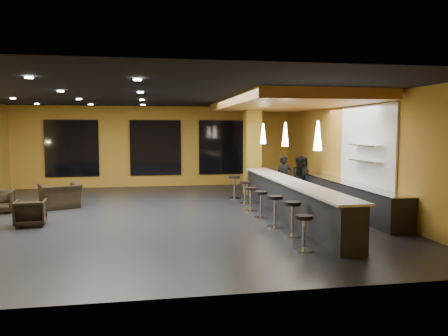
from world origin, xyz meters
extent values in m
cube|color=black|center=(0.00, 0.00, -0.05)|extent=(12.00, 13.00, 0.10)
cube|color=black|center=(0.00, 0.00, 3.55)|extent=(12.00, 13.00, 0.10)
cube|color=#A67825|center=(0.00, 6.55, 1.75)|extent=(12.00, 0.10, 3.50)
cube|color=#A67825|center=(0.00, -6.55, 1.75)|extent=(12.00, 0.10, 3.50)
cube|color=#A67825|center=(6.05, 0.00, 1.75)|extent=(0.10, 13.00, 3.50)
cube|color=#BA7C36|center=(4.00, 1.00, 3.36)|extent=(3.60, 8.00, 0.28)
cube|color=black|center=(-3.50, 6.44, 1.70)|extent=(2.20, 0.06, 2.40)
cube|color=black|center=(0.00, 6.44, 1.70)|extent=(2.20, 0.06, 2.40)
cube|color=black|center=(3.00, 6.44, 1.70)|extent=(2.20, 0.06, 2.40)
cube|color=white|center=(5.96, -1.00, 2.00)|extent=(0.06, 3.20, 2.40)
cube|color=black|center=(3.65, -1.00, 0.50)|extent=(0.60, 8.00, 1.00)
cube|color=silver|center=(3.65, -1.00, 1.02)|extent=(0.78, 8.10, 0.05)
cube|color=black|center=(5.65, -0.50, 0.43)|extent=(0.70, 6.00, 0.86)
cube|color=silver|center=(5.65, -0.50, 0.89)|extent=(0.72, 6.00, 0.03)
cube|color=silver|center=(5.82, -1.20, 1.60)|extent=(0.30, 1.50, 0.03)
cube|color=silver|center=(5.82, -1.20, 2.05)|extent=(0.30, 1.50, 0.03)
cube|color=olive|center=(3.65, 3.60, 1.75)|extent=(0.60, 0.60, 3.50)
cone|color=white|center=(3.65, -3.00, 2.35)|extent=(0.20, 0.20, 0.70)
cone|color=white|center=(3.65, -0.50, 2.35)|extent=(0.20, 0.20, 0.70)
cone|color=white|center=(3.65, 2.00, 2.35)|extent=(0.20, 0.20, 0.70)
imported|color=black|center=(4.39, 1.90, 0.79)|extent=(0.66, 0.52, 1.58)
imported|color=black|center=(5.08, 2.15, 0.76)|extent=(0.80, 0.66, 1.51)
imported|color=black|center=(5.25, 2.45, 0.77)|extent=(0.87, 0.71, 1.53)
imported|color=black|center=(-3.35, -0.97, 0.34)|extent=(0.81, 0.83, 0.69)
imported|color=black|center=(-4.72, 1.07, 0.34)|extent=(0.83, 0.85, 0.69)
imported|color=black|center=(-3.11, 1.62, 0.38)|extent=(1.48, 1.40, 0.77)
cylinder|color=silver|center=(2.82, -4.41, 0.01)|extent=(0.38, 0.38, 0.03)
cylinder|color=silver|center=(2.82, -4.41, 0.35)|extent=(0.07, 0.07, 0.66)
cylinder|color=black|center=(2.82, -4.41, 0.71)|extent=(0.36, 0.36, 0.08)
cylinder|color=silver|center=(2.99, -3.19, 0.02)|extent=(0.42, 0.42, 0.03)
cylinder|color=silver|center=(2.99, -3.19, 0.39)|extent=(0.07, 0.07, 0.73)
cylinder|color=black|center=(2.99, -3.19, 0.78)|extent=(0.40, 0.40, 0.08)
cylinder|color=silver|center=(2.85, -2.24, 0.02)|extent=(0.41, 0.41, 0.03)
cylinder|color=silver|center=(2.85, -2.24, 0.38)|extent=(0.07, 0.07, 0.73)
cylinder|color=black|center=(2.85, -2.24, 0.78)|extent=(0.39, 0.39, 0.08)
cylinder|color=silver|center=(2.79, -1.05, 0.01)|extent=(0.39, 0.39, 0.03)
cylinder|color=silver|center=(2.79, -1.05, 0.36)|extent=(0.07, 0.07, 0.68)
cylinder|color=black|center=(2.79, -1.05, 0.73)|extent=(0.37, 0.37, 0.08)
cylinder|color=silver|center=(2.74, 0.02, 0.01)|extent=(0.37, 0.37, 0.03)
cylinder|color=silver|center=(2.74, 0.02, 0.35)|extent=(0.07, 0.07, 0.66)
cylinder|color=black|center=(2.74, 0.02, 0.70)|extent=(0.36, 0.36, 0.07)
cylinder|color=silver|center=(2.87, 1.36, 0.01)|extent=(0.38, 0.38, 0.03)
cylinder|color=silver|center=(2.87, 1.36, 0.35)|extent=(0.07, 0.07, 0.67)
cylinder|color=black|center=(2.87, 1.36, 0.72)|extent=(0.36, 0.36, 0.08)
cylinder|color=silver|center=(2.72, 2.46, 0.02)|extent=(0.42, 0.42, 0.03)
cylinder|color=silver|center=(2.72, 2.46, 0.39)|extent=(0.07, 0.07, 0.74)
cylinder|color=black|center=(2.72, 2.46, 0.79)|extent=(0.40, 0.40, 0.08)
camera|label=1|loc=(-0.31, -12.82, 2.50)|focal=35.00mm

